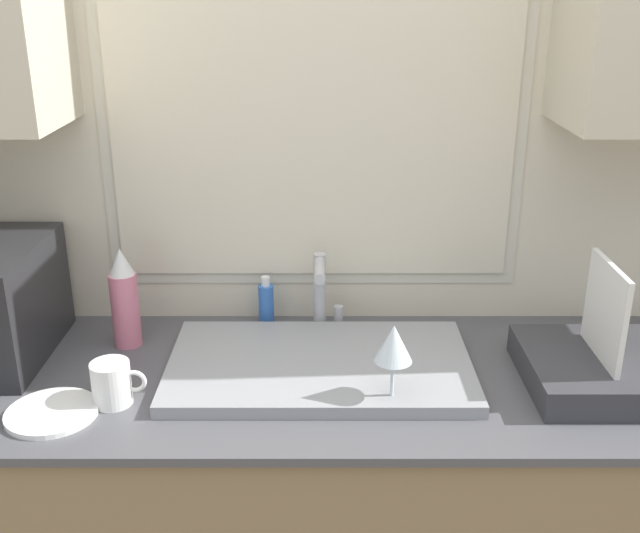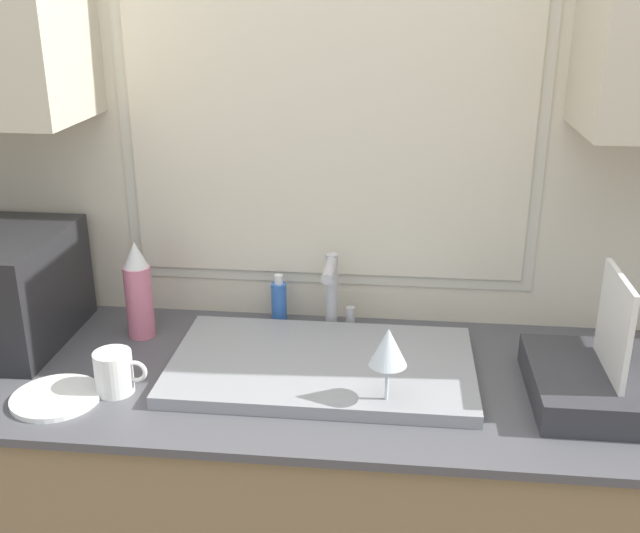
# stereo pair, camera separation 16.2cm
# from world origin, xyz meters

# --- Properties ---
(wall_back) EXTENTS (6.00, 0.38, 2.60)m
(wall_back) POSITION_xyz_m (0.00, 0.63, 1.42)
(wall_back) COLOR beige
(wall_back) RESTS_ON ground_plane
(sink_basin) EXTENTS (0.71, 0.42, 0.03)m
(sink_basin) POSITION_xyz_m (0.02, 0.33, 0.95)
(sink_basin) COLOR gray
(sink_basin) RESTS_ON countertop
(faucet) EXTENTS (0.08, 0.15, 0.21)m
(faucet) POSITION_xyz_m (0.02, 0.55, 1.06)
(faucet) COLOR #B7B7BC
(faucet) RESTS_ON countertop
(dish_rack) EXTENTS (0.32, 0.33, 0.29)m
(dish_rack) POSITION_xyz_m (0.65, 0.27, 0.98)
(dish_rack) COLOR #333338
(dish_rack) RESTS_ON countertop
(spray_bottle) EXTENTS (0.07, 0.07, 0.26)m
(spray_bottle) POSITION_xyz_m (-0.47, 0.47, 1.06)
(spray_bottle) COLOR #D8728C
(spray_bottle) RESTS_ON countertop
(soap_bottle) EXTENTS (0.04, 0.04, 0.14)m
(soap_bottle) POSITION_xyz_m (-0.12, 0.59, 1.00)
(soap_bottle) COLOR blue
(soap_bottle) RESTS_ON countertop
(mug_near_sink) EXTENTS (0.12, 0.08, 0.10)m
(mug_near_sink) POSITION_xyz_m (-0.43, 0.19, 0.99)
(mug_near_sink) COLOR white
(mug_near_sink) RESTS_ON countertop
(wine_glass) EXTENTS (0.08, 0.08, 0.19)m
(wine_glass) POSITION_xyz_m (0.17, 0.17, 1.08)
(wine_glass) COLOR silver
(wine_glass) RESTS_ON countertop
(small_plate) EXTENTS (0.19, 0.19, 0.01)m
(small_plate) POSITION_xyz_m (-0.55, 0.14, 0.94)
(small_plate) COLOR white
(small_plate) RESTS_ON countertop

